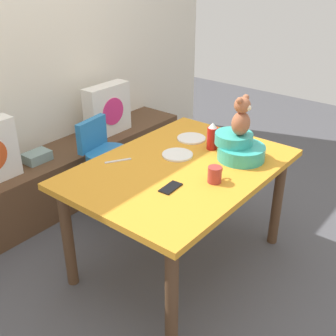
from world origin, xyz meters
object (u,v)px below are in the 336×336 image
at_px(infant_seat_teal, 239,148).
at_px(ketchup_bottle, 212,137).
at_px(pillow_floral_right, 107,110).
at_px(dining_table, 180,179).
at_px(cell_phone, 171,188).
at_px(dinner_plate_near, 191,138).
at_px(dinner_plate_far, 177,155).
at_px(book_stack, 37,157).
at_px(teddy_bear, 241,117).
at_px(coffee_mug, 215,174).
at_px(highchair, 106,155).

relative_size(infant_seat_teal, ketchup_bottle, 1.78).
relative_size(pillow_floral_right, dining_table, 0.32).
xyz_separation_m(dining_table, cell_phone, (-0.26, -0.13, 0.10)).
bearing_deg(cell_phone, dinner_plate_near, -67.27).
xyz_separation_m(pillow_floral_right, dinner_plate_far, (-0.45, -1.12, 0.07)).
distance_m(book_stack, teddy_bear, 1.64).
bearing_deg(coffee_mug, infant_seat_teal, 8.77).
xyz_separation_m(pillow_floral_right, book_stack, (-0.75, 0.02, -0.18)).
xyz_separation_m(coffee_mug, dinner_plate_far, (0.14, 0.38, -0.04)).
height_order(ketchup_bottle, dinner_plate_far, ketchup_bottle).
bearing_deg(teddy_bear, book_stack, 109.16).
distance_m(highchair, dinner_plate_near, 0.70).
xyz_separation_m(teddy_bear, dinner_plate_near, (0.06, 0.41, -0.27)).
distance_m(highchair, coffee_mug, 1.13).
bearing_deg(ketchup_bottle, infant_seat_teal, -93.73).
bearing_deg(coffee_mug, dining_table, 81.22).
relative_size(coffee_mug, dinner_plate_far, 0.60).
bearing_deg(ketchup_bottle, coffee_mug, -144.45).
bearing_deg(ketchup_bottle, dinner_plate_near, 77.21).
bearing_deg(dinner_plate_far, coffee_mug, -110.64).
bearing_deg(pillow_floral_right, teddy_bear, -99.40).
bearing_deg(highchair, cell_phone, -112.31).
relative_size(coffee_mug, cell_phone, 0.83).
relative_size(pillow_floral_right, infant_seat_teal, 1.33).
relative_size(dinner_plate_near, dinner_plate_far, 1.00).
bearing_deg(coffee_mug, ketchup_bottle, 35.55).
bearing_deg(teddy_bear, pillow_floral_right, 80.60).
bearing_deg(pillow_floral_right, dining_table, -114.28).
xyz_separation_m(book_stack, infant_seat_teal, (0.51, -1.47, 0.31)).
relative_size(book_stack, highchair, 0.25).
distance_m(teddy_bear, dinner_plate_far, 0.47).
bearing_deg(pillow_floral_right, highchair, -135.77).
xyz_separation_m(pillow_floral_right, infant_seat_teal, (-0.24, -1.45, 0.13)).
distance_m(teddy_bear, ketchup_bottle, 0.28).
xyz_separation_m(infant_seat_teal, coffee_mug, (-0.36, -0.05, -0.02)).
relative_size(pillow_floral_right, coffee_mug, 3.67).
height_order(pillow_floral_right, highchair, pillow_floral_right).
bearing_deg(dining_table, book_stack, 98.97).
distance_m(pillow_floral_right, dinner_plate_far, 1.21).
distance_m(pillow_floral_right, infant_seat_teal, 1.47).
height_order(teddy_bear, coffee_mug, teddy_bear).
xyz_separation_m(book_stack, ketchup_bottle, (0.52, -1.26, 0.33)).
relative_size(teddy_bear, ketchup_bottle, 1.35).
bearing_deg(dinner_plate_near, pillow_floral_right, 80.13).
height_order(pillow_floral_right, teddy_bear, teddy_bear).
relative_size(highchair, coffee_mug, 6.58).
height_order(book_stack, dining_table, dining_table).
relative_size(pillow_floral_right, dinner_plate_near, 2.20).
bearing_deg(book_stack, infant_seat_teal, -70.83).
distance_m(book_stack, highchair, 0.54).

